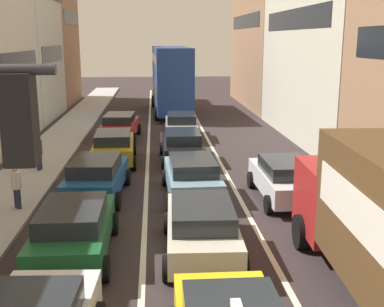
# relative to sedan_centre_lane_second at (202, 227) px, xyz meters

# --- Properties ---
(sidewalk_left) EXTENTS (2.60, 64.00, 0.14)m
(sidewalk_left) POSITION_rel_sedan_centre_lane_second_xyz_m (-6.56, 13.06, -0.73)
(sidewalk_left) COLOR #B1B1B1
(sidewalk_left) RESTS_ON ground
(lane_stripe_left) EXTENTS (0.16, 60.00, 0.01)m
(lane_stripe_left) POSITION_rel_sedan_centre_lane_second_xyz_m (-1.56, 13.06, -0.79)
(lane_stripe_left) COLOR silver
(lane_stripe_left) RESTS_ON ground
(lane_stripe_right) EXTENTS (0.16, 60.00, 0.01)m
(lane_stripe_right) POSITION_rel_sedan_centre_lane_second_xyz_m (1.84, 13.06, -0.79)
(lane_stripe_right) COLOR silver
(lane_stripe_right) RESTS_ON ground
(building_row_right) EXTENTS (7.20, 43.90, 13.20)m
(building_row_right) POSITION_rel_sedan_centre_lane_second_xyz_m (10.04, 16.20, 5.29)
(building_row_right) COLOR #9E7556
(building_row_right) RESTS_ON ground
(sedan_centre_lane_second) EXTENTS (2.18, 4.36, 1.49)m
(sedan_centre_lane_second) POSITION_rel_sedan_centre_lane_second_xyz_m (0.00, 0.00, 0.00)
(sedan_centre_lane_second) COLOR beige
(sedan_centre_lane_second) RESTS_ON ground
(wagon_left_lane_second) EXTENTS (2.07, 4.30, 1.49)m
(wagon_left_lane_second) POSITION_rel_sedan_centre_lane_second_xyz_m (-3.37, 0.11, 0.00)
(wagon_left_lane_second) COLOR #19592D
(wagon_left_lane_second) RESTS_ON ground
(hatchback_centre_lane_third) EXTENTS (2.16, 4.35, 1.49)m
(hatchback_centre_lane_third) POSITION_rel_sedan_centre_lane_second_xyz_m (0.13, 4.90, 0.00)
(hatchback_centre_lane_third) COLOR #759EB7
(hatchback_centre_lane_third) RESTS_ON ground
(sedan_left_lane_third) EXTENTS (2.30, 4.41, 1.49)m
(sedan_left_lane_third) POSITION_rel_sedan_centre_lane_second_xyz_m (-3.34, 5.14, 0.00)
(sedan_left_lane_third) COLOR #194C8C
(sedan_left_lane_third) RESTS_ON ground
(coupe_centre_lane_fourth) EXTENTS (2.10, 4.32, 1.49)m
(coupe_centre_lane_fourth) POSITION_rel_sedan_centre_lane_second_xyz_m (0.07, 10.13, 0.00)
(coupe_centre_lane_fourth) COLOR black
(coupe_centre_lane_fourth) RESTS_ON ground
(sedan_left_lane_fourth) EXTENTS (2.18, 4.36, 1.49)m
(sedan_left_lane_fourth) POSITION_rel_sedan_centre_lane_second_xyz_m (-3.13, 10.18, 0.00)
(sedan_left_lane_fourth) COLOR #B29319
(sedan_left_lane_fourth) RESTS_ON ground
(sedan_centre_lane_fifth) EXTENTS (2.16, 4.35, 1.49)m
(sedan_centre_lane_fifth) POSITION_rel_sedan_centre_lane_second_xyz_m (0.33, 15.60, 0.00)
(sedan_centre_lane_fifth) COLOR gray
(sedan_centre_lane_fifth) RESTS_ON ground
(sedan_left_lane_fifth) EXTENTS (2.30, 4.41, 1.49)m
(sedan_left_lane_fifth) POSITION_rel_sedan_centre_lane_second_xyz_m (-3.19, 15.69, 0.00)
(sedan_left_lane_fifth) COLOR #A51E1E
(sedan_left_lane_fifth) RESTS_ON ground
(sedan_right_lane_behind_truck) EXTENTS (2.07, 4.30, 1.49)m
(sedan_right_lane_behind_truck) POSITION_rel_sedan_centre_lane_second_xyz_m (3.43, 4.34, 0.00)
(sedan_right_lane_behind_truck) COLOR silver
(sedan_right_lane_behind_truck) RESTS_ON ground
(bus_mid_queue_primary) EXTENTS (3.03, 10.57, 5.06)m
(bus_mid_queue_primary) POSITION_rel_sedan_centre_lane_second_xyz_m (0.10, 25.35, 2.03)
(bus_mid_queue_primary) COLOR navy
(bus_mid_queue_primary) RESTS_ON ground
(pedestrian_near_kerb) EXTENTS (0.36, 0.45, 1.66)m
(pedestrian_near_kerb) POSITION_rel_sedan_centre_lane_second_xyz_m (-5.81, 3.76, 0.15)
(pedestrian_near_kerb) COLOR #262D47
(pedestrian_near_kerb) RESTS_ON ground
(pedestrian_mid_sidewalk) EXTENTS (0.34, 0.53, 1.66)m
(pedestrian_mid_sidewalk) POSITION_rel_sedan_centre_lane_second_xyz_m (-6.20, 8.68, 0.15)
(pedestrian_mid_sidewalk) COLOR #262D47
(pedestrian_mid_sidewalk) RESTS_ON ground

